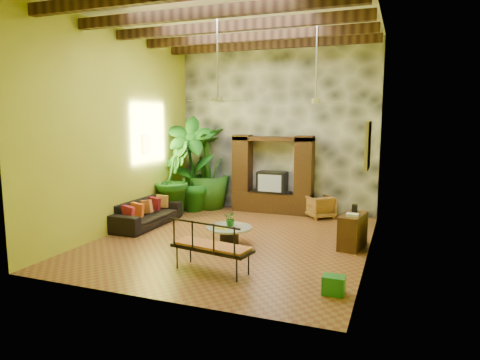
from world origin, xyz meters
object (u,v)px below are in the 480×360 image
at_px(ceiling_fan_back, 316,92).
at_px(tall_plant_c, 208,168).
at_px(tall_plant_a, 191,164).
at_px(side_console, 353,231).
at_px(entertainment_center, 272,180).
at_px(green_bin, 334,285).
at_px(tall_plant_b, 172,178).
at_px(coffee_table, 229,233).
at_px(ceiling_fan_front, 218,90).
at_px(sofa, 146,213).
at_px(wicker_armchair, 320,207).
at_px(iron_bench, 210,245).

height_order(ceiling_fan_back, tall_plant_c, ceiling_fan_back).
xyz_separation_m(tall_plant_a, side_console, (4.99, -2.08, -1.07)).
distance_m(entertainment_center, green_bin, 6.10).
bearing_deg(tall_plant_b, entertainment_center, 25.87).
height_order(tall_plant_b, coffee_table, tall_plant_b).
height_order(ceiling_fan_front, tall_plant_a, ceiling_fan_front).
relative_size(sofa, wicker_armchair, 3.31).
distance_m(entertainment_center, side_console, 3.88).
relative_size(tall_plant_a, coffee_table, 2.83).
distance_m(ceiling_fan_back, iron_bench, 4.56).
bearing_deg(coffee_table, ceiling_fan_front, -169.47).
bearing_deg(coffee_table, tall_plant_c, 121.84).
height_order(tall_plant_a, coffee_table, tall_plant_a).
height_order(wicker_armchair, tall_plant_a, tall_plant_a).
height_order(ceiling_fan_front, ceiling_fan_back, same).
distance_m(ceiling_fan_front, tall_plant_c, 4.47).
bearing_deg(iron_bench, green_bin, 5.91).
bearing_deg(ceiling_fan_front, sofa, 160.99).
height_order(ceiling_fan_back, side_console, ceiling_fan_back).
relative_size(ceiling_fan_back, tall_plant_c, 0.74).
relative_size(wicker_armchair, green_bin, 1.98).
height_order(entertainment_center, tall_plant_c, tall_plant_c).
bearing_deg(entertainment_center, ceiling_fan_front, -93.24).
height_order(ceiling_fan_front, coffee_table, ceiling_fan_front).
relative_size(tall_plant_b, iron_bench, 1.34).
bearing_deg(iron_bench, sofa, 149.84).
relative_size(tall_plant_a, green_bin, 8.18).
height_order(coffee_table, iron_bench, iron_bench).
bearing_deg(wicker_armchair, coffee_table, 25.75).
bearing_deg(tall_plant_a, ceiling_fan_back, -17.47).
bearing_deg(tall_plant_b, ceiling_fan_back, -8.71).
bearing_deg(ceiling_fan_front, tall_plant_c, 118.52).
xyz_separation_m(tall_plant_c, side_console, (4.72, -2.68, -0.88)).
height_order(tall_plant_a, iron_bench, tall_plant_a).
distance_m(tall_plant_b, green_bin, 6.80).
relative_size(entertainment_center, sofa, 1.04).
bearing_deg(tall_plant_a, wicker_armchair, 7.50).
xyz_separation_m(ceiling_fan_back, green_bin, (1.05, -3.50, -3.25)).
height_order(sofa, tall_plant_b, tall_plant_b).
bearing_deg(coffee_table, tall_plant_b, 140.62).
relative_size(ceiling_fan_front, tall_plant_a, 0.65).
relative_size(ceiling_fan_front, sofa, 0.81).
xyz_separation_m(side_console, green_bin, (0.00, -2.67, -0.22)).
relative_size(iron_bench, green_bin, 4.58).
bearing_deg(coffee_table, iron_bench, -78.63).
xyz_separation_m(coffee_table, green_bin, (2.61, -1.95, -0.10)).
height_order(tall_plant_b, green_bin, tall_plant_b).
distance_m(iron_bench, side_console, 3.37).
xyz_separation_m(entertainment_center, side_console, (2.65, -2.77, -0.59)).
bearing_deg(wicker_armchair, tall_plant_b, -26.07).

